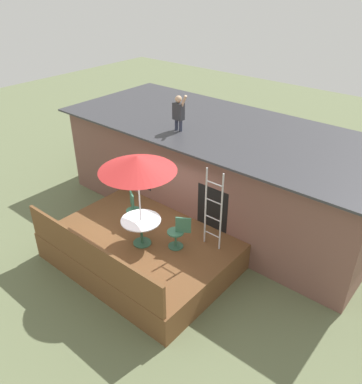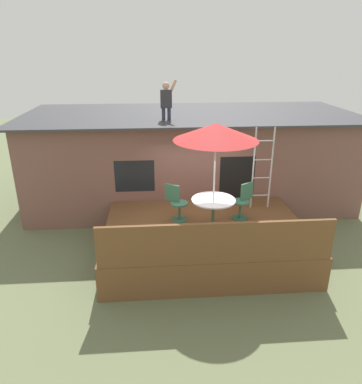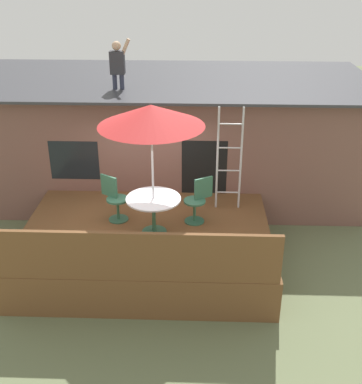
{
  "view_description": "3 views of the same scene",
  "coord_description": "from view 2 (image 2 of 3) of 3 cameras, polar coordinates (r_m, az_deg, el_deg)",
  "views": [
    {
      "loc": [
        6.33,
        -5.94,
        7.22
      ],
      "look_at": [
        0.48,
        1.05,
        1.94
      ],
      "focal_mm": 36.83,
      "sensor_mm": 36.0,
      "label": 1
    },
    {
      "loc": [
        -1.19,
        -7.95,
        4.85
      ],
      "look_at": [
        -0.51,
        0.94,
        1.3
      ],
      "focal_mm": 33.91,
      "sensor_mm": 36.0,
      "label": 2
    },
    {
      "loc": [
        1.0,
        -8.37,
        5.65
      ],
      "look_at": [
        0.66,
        0.58,
        1.31
      ],
      "focal_mm": 45.76,
      "sensor_mm": 36.0,
      "label": 3
    }
  ],
  "objects": [
    {
      "name": "ground_plane",
      "position": [
        9.39,
        3.58,
        -9.46
      ],
      "size": [
        40.0,
        40.0,
        0.0
      ],
      "primitive_type": "plane",
      "color": "#66704C"
    },
    {
      "name": "patio_umbrella",
      "position": [
        8.07,
        5.52,
        9.39
      ],
      "size": [
        1.9,
        1.9,
        2.54
      ],
      "color": "silver",
      "rests_on": "deck"
    },
    {
      "name": "patio_table",
      "position": [
        8.61,
        5.1,
        -2.14
      ],
      "size": [
        1.04,
        1.04,
        0.74
      ],
      "color": "#33664C",
      "rests_on": "deck"
    },
    {
      "name": "deck",
      "position": [
        9.19,
        3.64,
        -7.32
      ],
      "size": [
        4.86,
        3.57,
        0.8
      ],
      "primitive_type": "cube",
      "color": "brown",
      "rests_on": "ground"
    },
    {
      "name": "step_ladder",
      "position": [
        9.78,
        12.66,
        3.58
      ],
      "size": [
        0.52,
        0.04,
        2.2
      ],
      "color": "silver",
      "rests_on": "deck"
    },
    {
      "name": "deck_railing",
      "position": [
        7.28,
        5.67,
        -8.07
      ],
      "size": [
        4.76,
        0.08,
        0.9
      ],
      "primitive_type": "cube",
      "color": "brown",
      "rests_on": "deck"
    },
    {
      "name": "house",
      "position": [
        12.09,
        1.45,
        5.47
      ],
      "size": [
        10.5,
        4.5,
        2.94
      ],
      "color": "brown",
      "rests_on": "ground"
    },
    {
      "name": "patio_chair_left",
      "position": [
        9.05,
        -0.67,
        -1.72
      ],
      "size": [
        0.57,
        0.45,
        0.92
      ],
      "rotation": [
        0.0,
        0.0,
        -0.56
      ],
      "color": "#33664C",
      "rests_on": "deck"
    },
    {
      "name": "person_figure",
      "position": [
        10.52,
        -2.3,
        14.54
      ],
      "size": [
        0.47,
        0.2,
        1.11
      ],
      "color": "#33384C",
      "rests_on": "house"
    },
    {
      "name": "patio_chair_right",
      "position": [
        9.28,
        9.68,
        -1.43
      ],
      "size": [
        0.57,
        0.44,
        0.92
      ],
      "rotation": [
        0.0,
        0.0,
        -2.6
      ],
      "color": "#33664C",
      "rests_on": "deck"
    }
  ]
}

